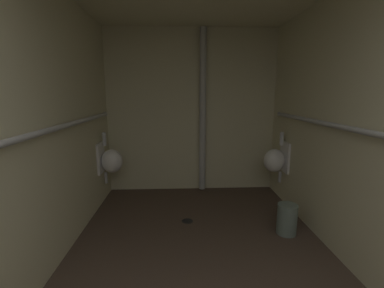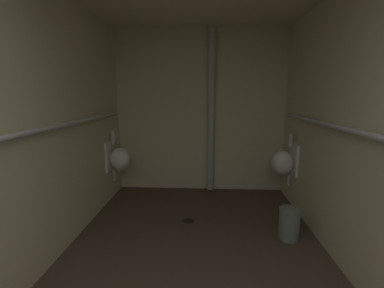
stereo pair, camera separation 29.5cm
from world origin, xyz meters
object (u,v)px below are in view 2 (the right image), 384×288
at_px(urinal_left_mid, 119,158).
at_px(floor_drain, 189,221).
at_px(urinal_right_mid, 284,162).
at_px(waste_bin, 289,224).
at_px(standpipe_back_wall, 211,112).

height_order(urinal_left_mid, floor_drain, urinal_left_mid).
height_order(urinal_right_mid, waste_bin, urinal_right_mid).
height_order(standpipe_back_wall, waste_bin, standpipe_back_wall).
bearing_deg(floor_drain, urinal_right_mid, 23.63).
height_order(urinal_right_mid, floor_drain, urinal_right_mid).
height_order(urinal_left_mid, standpipe_back_wall, standpipe_back_wall).
bearing_deg(urinal_right_mid, standpipe_back_wall, 153.37).
bearing_deg(standpipe_back_wall, urinal_right_mid, -26.63).
xyz_separation_m(urinal_right_mid, waste_bin, (-0.18, -0.92, -0.46)).
xyz_separation_m(standpipe_back_wall, floor_drain, (-0.28, -1.09, -1.29)).
relative_size(urinal_right_mid, floor_drain, 5.39).
bearing_deg(standpipe_back_wall, waste_bin, -59.33).
bearing_deg(floor_drain, urinal_left_mid, 148.93).
xyz_separation_m(urinal_left_mid, waste_bin, (2.22, -1.00, -0.46)).
bearing_deg(waste_bin, urinal_right_mid, 79.08).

